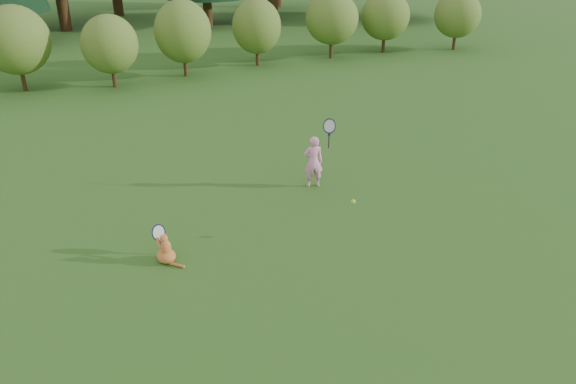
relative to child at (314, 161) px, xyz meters
name	(u,v)px	position (x,y,z in m)	size (l,w,h in m)	color
ground	(296,249)	(-1.40, -2.22, -0.59)	(100.00, 100.00, 0.00)	#255618
shrub_row	(147,40)	(-1.40, 10.78, 0.81)	(28.00, 3.00, 2.80)	#406A21
child	(314,161)	(0.00, 0.00, 0.00)	(0.68, 0.48, 1.67)	#F995C6
cat	(165,247)	(-3.53, -1.73, -0.33)	(0.47, 0.73, 0.70)	#CF5327
tennis_ball	(353,202)	(-0.34, -2.29, 0.15)	(0.08, 0.08, 0.08)	#C9EB1B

